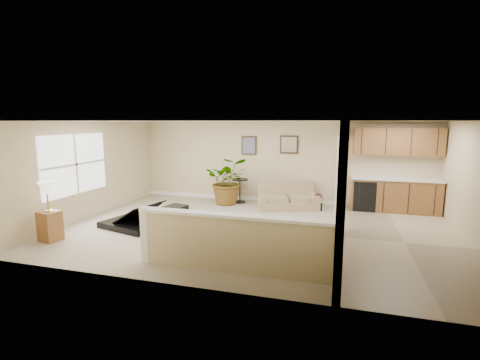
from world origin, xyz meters
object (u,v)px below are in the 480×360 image
(small_plant, at_px, (318,203))
(lamp_stand, at_px, (49,216))
(accent_table, at_px, (240,187))
(piano, at_px, (137,203))
(piano_bench, at_px, (171,219))
(loveseat, at_px, (288,195))
(palm_plant, at_px, (228,181))

(small_plant, height_order, lamp_stand, lamp_stand)
(accent_table, bearing_deg, piano, -121.10)
(piano_bench, xyz_separation_m, small_plant, (3.14, 2.85, -0.07))
(small_plant, bearing_deg, piano_bench, -137.74)
(piano, relative_size, lamp_stand, 1.45)
(loveseat, bearing_deg, palm_plant, 162.37)
(loveseat, xyz_separation_m, small_plant, (0.87, -0.08, -0.16))
(accent_table, relative_size, lamp_stand, 0.59)
(piano_bench, xyz_separation_m, palm_plant, (0.45, 2.92, 0.43))
(loveseat, relative_size, small_plant, 4.03)
(small_plant, bearing_deg, piano, -148.08)
(lamp_stand, bearing_deg, small_plant, 37.95)
(piano, xyz_separation_m, piano_bench, (1.03, -0.26, -0.26))
(piano_bench, height_order, loveseat, loveseat)
(piano_bench, distance_m, small_plant, 4.24)
(loveseat, distance_m, lamp_stand, 6.10)
(piano, bearing_deg, accent_table, 73.40)
(piano, distance_m, piano_bench, 1.09)
(piano_bench, distance_m, lamp_stand, 2.51)
(piano_bench, xyz_separation_m, lamp_stand, (-2.15, -1.27, 0.26))
(accent_table, bearing_deg, small_plant, -8.24)
(piano, height_order, loveseat, piano)
(piano, xyz_separation_m, small_plant, (4.16, 2.59, -0.33))
(piano, bearing_deg, palm_plant, 75.42)
(loveseat, xyz_separation_m, accent_table, (-1.52, 0.27, 0.10))
(piano, relative_size, loveseat, 0.92)
(piano_bench, height_order, accent_table, accent_table)
(palm_plant, bearing_deg, piano, -119.07)
(piano, height_order, lamp_stand, piano)
(piano, distance_m, accent_table, 3.43)
(piano, xyz_separation_m, loveseat, (3.29, 2.67, -0.17))
(piano, distance_m, loveseat, 4.25)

